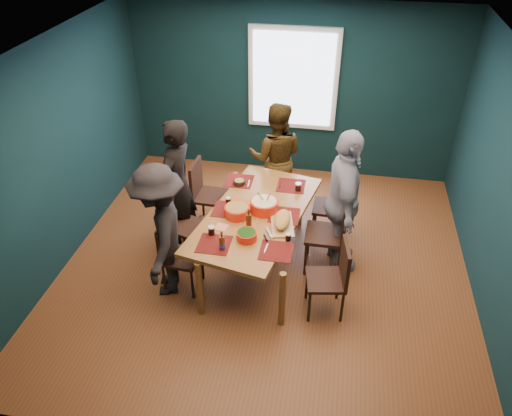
% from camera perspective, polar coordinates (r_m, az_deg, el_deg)
% --- Properties ---
extents(room, '(5.01, 5.01, 2.71)m').
position_cam_1_polar(room, '(5.81, 1.68, 5.51)').
color(room, brown).
rests_on(room, ground).
extents(dining_table, '(1.44, 2.24, 0.79)m').
position_cam_1_polar(dining_table, '(5.96, -0.02, -1.12)').
color(dining_table, olive).
rests_on(dining_table, floor).
extents(chair_left_far, '(0.45, 0.45, 0.96)m').
position_cam_1_polar(chair_left_far, '(6.80, -5.96, 2.11)').
color(chair_left_far, black).
rests_on(chair_left_far, floor).
extents(chair_left_mid, '(0.53, 0.53, 0.92)m').
position_cam_1_polar(chair_left_mid, '(6.33, -8.81, -1.13)').
color(chair_left_mid, black).
rests_on(chair_left_mid, floor).
extents(chair_left_near, '(0.44, 0.44, 0.90)m').
position_cam_1_polar(chair_left_near, '(5.85, -9.29, -4.79)').
color(chair_left_near, black).
rests_on(chair_left_near, floor).
extents(chair_right_far, '(0.44, 0.44, 0.93)m').
position_cam_1_polar(chair_right_far, '(6.62, 9.20, 0.66)').
color(chair_right_far, black).
rests_on(chair_right_far, floor).
extents(chair_right_mid, '(0.47, 0.47, 1.03)m').
position_cam_1_polar(chair_right_mid, '(6.04, 8.87, -2.32)').
color(chair_right_mid, black).
rests_on(chair_right_mid, floor).
extents(chair_right_near, '(0.48, 0.48, 0.92)m').
position_cam_1_polar(chair_right_near, '(5.51, 8.95, -7.45)').
color(chair_right_near, black).
rests_on(chair_right_near, floor).
extents(person_far_left, '(0.53, 0.71, 1.75)m').
position_cam_1_polar(person_far_left, '(6.36, -9.07, 2.65)').
color(person_far_left, black).
rests_on(person_far_left, floor).
extents(person_back, '(0.82, 0.66, 1.62)m').
position_cam_1_polar(person_back, '(7.03, 2.28, 5.78)').
color(person_back, black).
rests_on(person_back, floor).
extents(person_right, '(0.61, 1.13, 1.84)m').
position_cam_1_polar(person_right, '(5.94, 9.94, 0.61)').
color(person_right, white).
rests_on(person_right, floor).
extents(person_near_left, '(0.84, 1.18, 1.65)m').
position_cam_1_polar(person_near_left, '(5.65, -10.84, -2.69)').
color(person_near_left, black).
rests_on(person_near_left, floor).
extents(bowl_salad, '(0.30, 0.30, 0.12)m').
position_cam_1_polar(bowl_salad, '(5.83, -2.17, -0.34)').
color(bowl_salad, red).
rests_on(bowl_salad, dining_table).
extents(bowl_dumpling, '(0.34, 0.34, 0.32)m').
position_cam_1_polar(bowl_dumpling, '(5.91, 0.93, 0.31)').
color(bowl_dumpling, red).
rests_on(bowl_dumpling, dining_table).
extents(bowl_herbs, '(0.23, 0.23, 0.10)m').
position_cam_1_polar(bowl_herbs, '(5.47, -1.09, -3.13)').
color(bowl_herbs, red).
rests_on(bowl_herbs, dining_table).
extents(cutting_board, '(0.35, 0.63, 0.14)m').
position_cam_1_polar(cutting_board, '(5.68, 3.00, -1.47)').
color(cutting_board, tan).
rests_on(cutting_board, dining_table).
extents(small_bowl, '(0.15, 0.15, 0.06)m').
position_cam_1_polar(small_bowl, '(6.44, -1.93, 2.98)').
color(small_bowl, black).
rests_on(small_bowl, dining_table).
extents(beer_bottle_a, '(0.07, 0.07, 0.24)m').
position_cam_1_polar(beer_bottle_a, '(5.32, -3.90, -4.01)').
color(beer_bottle_a, '#4D210D').
rests_on(beer_bottle_a, dining_table).
extents(beer_bottle_b, '(0.07, 0.07, 0.25)m').
position_cam_1_polar(beer_bottle_b, '(5.62, -0.83, -1.44)').
color(beer_bottle_b, '#4D210D').
rests_on(beer_bottle_b, dining_table).
extents(cola_glass_a, '(0.08, 0.08, 0.11)m').
position_cam_1_polar(cola_glass_a, '(5.56, -5.12, -2.54)').
color(cola_glass_a, black).
rests_on(cola_glass_a, dining_table).
extents(cola_glass_b, '(0.06, 0.06, 0.09)m').
position_cam_1_polar(cola_glass_b, '(5.47, 3.70, -3.29)').
color(cola_glass_b, black).
rests_on(cola_glass_b, dining_table).
extents(cola_glass_c, '(0.08, 0.08, 0.11)m').
position_cam_1_polar(cola_glass_c, '(6.32, 4.85, 2.45)').
color(cola_glass_c, black).
rests_on(cola_glass_c, dining_table).
extents(cola_glass_d, '(0.07, 0.07, 0.09)m').
position_cam_1_polar(cola_glass_d, '(6.05, -3.19, 0.87)').
color(cola_glass_d, black).
rests_on(cola_glass_d, dining_table).
extents(napkin_a, '(0.18, 0.18, 0.00)m').
position_cam_1_polar(napkin_a, '(5.92, 3.63, -0.55)').
color(napkin_a, '#EE7764').
rests_on(napkin_a, dining_table).
extents(napkin_b, '(0.16, 0.16, 0.00)m').
position_cam_1_polar(napkin_b, '(5.70, -3.96, -2.17)').
color(napkin_b, '#EE7764').
rests_on(napkin_b, dining_table).
extents(napkin_c, '(0.18, 0.18, 0.00)m').
position_cam_1_polar(napkin_c, '(5.32, 2.32, -5.19)').
color(napkin_c, '#EE7764').
rests_on(napkin_c, dining_table).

